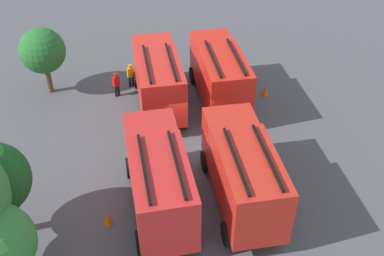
{
  "coord_description": "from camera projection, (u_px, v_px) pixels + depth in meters",
  "views": [
    {
      "loc": [
        -19.8,
        1.26,
        16.63
      ],
      "look_at": [
        0.0,
        0.0,
        1.4
      ],
      "focal_mm": 42.81,
      "sensor_mm": 36.0,
      "label": 1
    }
  ],
  "objects": [
    {
      "name": "ground_plane",
      "position": [
        192.0,
        148.0,
        25.86
      ],
      "size": [
        46.73,
        46.73,
        0.0
      ],
      "primitive_type": "plane",
      "color": "#4C4C51"
    },
    {
      "name": "fire_truck_0",
      "position": [
        242.0,
        170.0,
        21.24
      ],
      "size": [
        7.42,
        3.39,
        3.88
      ],
      "rotation": [
        0.0,
        0.0,
        0.11
      ],
      "color": "red",
      "rests_on": "ground"
    },
    {
      "name": "fire_truck_1",
      "position": [
        219.0,
        73.0,
        28.22
      ],
      "size": [
        7.43,
        3.4,
        3.88
      ],
      "rotation": [
        0.0,
        0.0,
        0.11
      ],
      "color": "red",
      "rests_on": "ground"
    },
    {
      "name": "fire_truck_2",
      "position": [
        158.0,
        177.0,
        20.87
      ],
      "size": [
        7.46,
        3.54,
        3.88
      ],
      "rotation": [
        0.0,
        0.0,
        0.14
      ],
      "color": "red",
      "rests_on": "ground"
    },
    {
      "name": "fire_truck_3",
      "position": [
        158.0,
        78.0,
        27.74
      ],
      "size": [
        7.43,
        3.42,
        3.88
      ],
      "rotation": [
        0.0,
        0.0,
        0.12
      ],
      "color": "red",
      "rests_on": "ground"
    },
    {
      "name": "firefighter_0",
      "position": [
        116.0,
        84.0,
        29.52
      ],
      "size": [
        0.44,
        0.48,
        1.67
      ],
      "rotation": [
        0.0,
        0.0,
        3.79
      ],
      "color": "black",
      "rests_on": "ground"
    },
    {
      "name": "firefighter_1",
      "position": [
        131.0,
        74.0,
        30.49
      ],
      "size": [
        0.37,
        0.48,
        1.62
      ],
      "rotation": [
        0.0,
        0.0,
        3.51
      ],
      "color": "black",
      "rests_on": "ground"
    },
    {
      "name": "tree_3",
      "position": [
        42.0,
        51.0,
        28.66
      ],
      "size": [
        2.89,
        2.89,
        4.47
      ],
      "color": "brown",
      "rests_on": "ground"
    },
    {
      "name": "traffic_cone_0",
      "position": [
        108.0,
        219.0,
        21.29
      ],
      "size": [
        0.45,
        0.45,
        0.64
      ],
      "primitive_type": "cone",
      "color": "#F2600C",
      "rests_on": "ground"
    },
    {
      "name": "traffic_cone_1",
      "position": [
        265.0,
        91.0,
        29.94
      ],
      "size": [
        0.46,
        0.46,
        0.66
      ],
      "primitive_type": "cone",
      "color": "#F2600C",
      "rests_on": "ground"
    }
  ]
}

